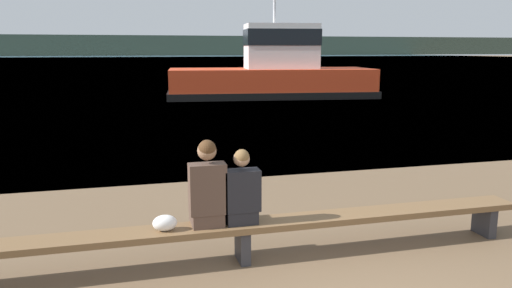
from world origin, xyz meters
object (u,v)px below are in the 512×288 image
(person_right, at_px, (241,193))
(bench_main, at_px, (243,229))
(person_left, at_px, (207,189))
(tugboat_red, at_px, (274,74))
(shopping_bag, at_px, (165,223))

(person_right, bearing_deg, bench_main, -35.35)
(person_left, bearing_deg, bench_main, -0.42)
(bench_main, height_order, person_right, person_right)
(person_right, height_order, tugboat_red, tugboat_red)
(bench_main, bearing_deg, person_left, 179.58)
(shopping_bag, bearing_deg, person_right, 2.42)
(bench_main, xyz_separation_m, tugboat_red, (6.31, 19.76, 0.79))
(bench_main, distance_m, person_left, 0.67)
(bench_main, xyz_separation_m, shopping_bag, (-0.91, -0.03, 0.17))
(person_left, relative_size, shopping_bag, 3.73)
(shopping_bag, bearing_deg, tugboat_red, 69.95)
(person_left, height_order, person_right, person_left)
(bench_main, distance_m, person_right, 0.45)
(tugboat_red, bearing_deg, shopping_bag, 166.77)
(person_left, distance_m, tugboat_red, 20.87)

